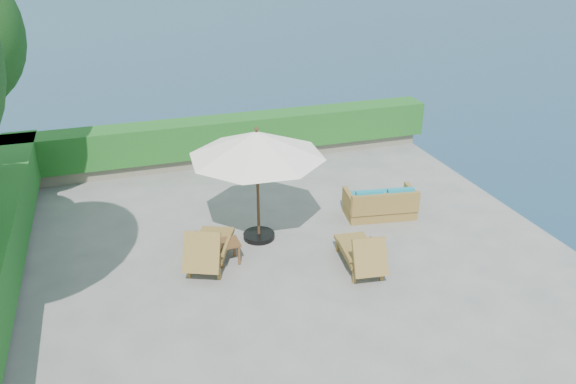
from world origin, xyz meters
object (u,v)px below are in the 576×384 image
object	(u,v)px
lounge_right	(362,253)
side_table	(228,245)
wicker_loveseat	(381,205)
lounge_left	(208,247)
patio_umbrella	(257,145)

from	to	relation	value
lounge_right	side_table	xyz separation A→B (m)	(-2.51, 1.10, 0.01)
lounge_right	side_table	bearing A→B (deg)	163.46
lounge_right	side_table	distance (m)	2.74
lounge_right	wicker_loveseat	world-z (taller)	lounge_right
lounge_left	wicker_loveseat	world-z (taller)	lounge_left
patio_umbrella	side_table	size ratio (longest dim) A/B	7.67
patio_umbrella	lounge_right	world-z (taller)	patio_umbrella
patio_umbrella	side_table	distance (m)	2.16
lounge_right	wicker_loveseat	distance (m)	2.43
lounge_right	wicker_loveseat	xyz separation A→B (m)	(1.41, 1.98, -0.07)
lounge_left	lounge_right	bearing A→B (deg)	2.56
side_table	wicker_loveseat	xyz separation A→B (m)	(3.92, 0.88, -0.08)
side_table	wicker_loveseat	bearing A→B (deg)	12.66
wicker_loveseat	patio_umbrella	bearing A→B (deg)	-169.48
lounge_left	side_table	world-z (taller)	lounge_left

